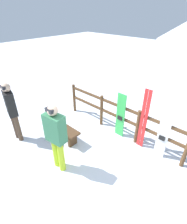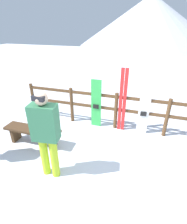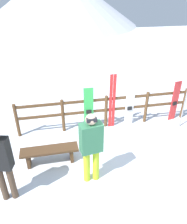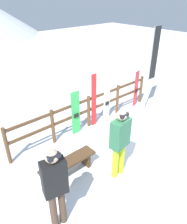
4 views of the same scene
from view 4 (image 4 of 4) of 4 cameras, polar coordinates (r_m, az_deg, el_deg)
ground_plane at (r=6.39m, az=8.85°, el=-9.70°), size 40.00×40.00×0.00m
fence at (r=7.02m, az=-1.26°, el=0.90°), size 5.53×0.10×1.08m
bench at (r=5.40m, az=-6.60°, el=-13.47°), size 1.45×0.36×0.45m
person_black at (r=3.99m, az=-10.00°, el=-18.09°), size 0.46×0.33×1.82m
person_plaid_green at (r=4.99m, az=6.91°, el=-7.21°), size 0.51×0.33×1.79m
snowboard_green at (r=6.65m, az=-4.66°, el=-0.37°), size 0.29×0.06×1.43m
ski_pair_red at (r=6.97m, az=0.10°, el=2.95°), size 0.19×0.02×1.79m
snowboard_white at (r=7.43m, az=3.48°, el=2.76°), size 0.28×0.07×1.37m
snowboard_red at (r=8.51m, az=11.06°, el=5.91°), size 0.27×0.09×1.39m
rental_flag at (r=8.02m, az=15.20°, el=12.83°), size 0.40×0.04×2.97m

